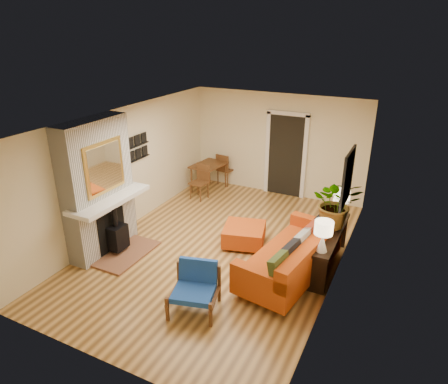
{
  "coord_description": "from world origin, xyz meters",
  "views": [
    {
      "loc": [
        3.14,
        -6.13,
        4.14
      ],
      "look_at": [
        0.0,
        0.2,
        1.15
      ],
      "focal_mm": 32.0,
      "sensor_mm": 36.0,
      "label": 1
    }
  ],
  "objects_px": {
    "blue_chair": "(195,285)",
    "lamp_far": "(341,200)",
    "sofa": "(295,257)",
    "dining_table": "(211,170)",
    "console_table": "(330,239)",
    "lamp_near": "(323,233)",
    "houseplant": "(336,203)",
    "ottoman": "(244,234)"
  },
  "relations": [
    {
      "from": "blue_chair",
      "to": "lamp_far",
      "type": "distance_m",
      "value": 3.24
    },
    {
      "from": "sofa",
      "to": "dining_table",
      "type": "xyz_separation_m",
      "value": [
        -3.19,
        2.85,
        0.17
      ]
    },
    {
      "from": "blue_chair",
      "to": "dining_table",
      "type": "xyz_separation_m",
      "value": [
        -2.04,
        4.32,
        0.18
      ]
    },
    {
      "from": "blue_chair",
      "to": "dining_table",
      "type": "distance_m",
      "value": 4.78
    },
    {
      "from": "console_table",
      "to": "lamp_near",
      "type": "height_order",
      "value": "lamp_near"
    },
    {
      "from": "lamp_far",
      "to": "sofa",
      "type": "bearing_deg",
      "value": -110.07
    },
    {
      "from": "dining_table",
      "to": "houseplant",
      "type": "xyz_separation_m",
      "value": [
        3.64,
        -2.05,
        0.61
      ]
    },
    {
      "from": "blue_chair",
      "to": "houseplant",
      "type": "xyz_separation_m",
      "value": [
        1.6,
        2.28,
        0.79
      ]
    },
    {
      "from": "dining_table",
      "to": "lamp_far",
      "type": "relative_size",
      "value": 3.09
    },
    {
      "from": "lamp_near",
      "to": "blue_chair",
      "type": "bearing_deg",
      "value": -140.69
    },
    {
      "from": "ottoman",
      "to": "houseplant",
      "type": "distance_m",
      "value": 1.96
    },
    {
      "from": "dining_table",
      "to": "houseplant",
      "type": "distance_m",
      "value": 4.22
    },
    {
      "from": "blue_chair",
      "to": "lamp_near",
      "type": "height_order",
      "value": "lamp_near"
    },
    {
      "from": "sofa",
      "to": "houseplant",
      "type": "xyz_separation_m",
      "value": [
        0.45,
        0.81,
        0.79
      ]
    },
    {
      "from": "console_table",
      "to": "lamp_far",
      "type": "distance_m",
      "value": 0.86
    },
    {
      "from": "sofa",
      "to": "lamp_near",
      "type": "relative_size",
      "value": 4.55
    },
    {
      "from": "lamp_far",
      "to": "blue_chair",
      "type": "bearing_deg",
      "value": -120.49
    },
    {
      "from": "blue_chair",
      "to": "lamp_near",
      "type": "bearing_deg",
      "value": 39.31
    },
    {
      "from": "sofa",
      "to": "dining_table",
      "type": "relative_size",
      "value": 1.47
    },
    {
      "from": "ottoman",
      "to": "lamp_near",
      "type": "relative_size",
      "value": 1.8
    },
    {
      "from": "console_table",
      "to": "houseplant",
      "type": "bearing_deg",
      "value": 92.32
    },
    {
      "from": "ottoman",
      "to": "console_table",
      "type": "bearing_deg",
      "value": -2.34
    },
    {
      "from": "blue_chair",
      "to": "houseplant",
      "type": "height_order",
      "value": "houseplant"
    },
    {
      "from": "blue_chair",
      "to": "houseplant",
      "type": "relative_size",
      "value": 0.93
    },
    {
      "from": "lamp_near",
      "to": "ottoman",
      "type": "bearing_deg",
      "value": 155.39
    },
    {
      "from": "dining_table",
      "to": "lamp_far",
      "type": "height_order",
      "value": "lamp_far"
    },
    {
      "from": "dining_table",
      "to": "console_table",
      "type": "xyz_separation_m",
      "value": [
        3.65,
        -2.29,
        -0.0
      ]
    },
    {
      "from": "ottoman",
      "to": "dining_table",
      "type": "height_order",
      "value": "dining_table"
    },
    {
      "from": "dining_table",
      "to": "blue_chair",
      "type": "bearing_deg",
      "value": -64.72
    },
    {
      "from": "lamp_near",
      "to": "lamp_far",
      "type": "height_order",
      "value": "same"
    },
    {
      "from": "dining_table",
      "to": "houseplant",
      "type": "relative_size",
      "value": 1.79
    },
    {
      "from": "sofa",
      "to": "blue_chair",
      "type": "bearing_deg",
      "value": -127.97
    },
    {
      "from": "dining_table",
      "to": "console_table",
      "type": "height_order",
      "value": "dining_table"
    },
    {
      "from": "lamp_near",
      "to": "houseplant",
      "type": "xyz_separation_m",
      "value": [
        -0.01,
        0.96,
        0.13
      ]
    },
    {
      "from": "blue_chair",
      "to": "sofa",
      "type": "bearing_deg",
      "value": 52.03
    },
    {
      "from": "ottoman",
      "to": "dining_table",
      "type": "xyz_separation_m",
      "value": [
        -1.94,
        2.22,
        0.35
      ]
    },
    {
      "from": "console_table",
      "to": "houseplant",
      "type": "distance_m",
      "value": 0.66
    },
    {
      "from": "dining_table",
      "to": "console_table",
      "type": "distance_m",
      "value": 4.31
    },
    {
      "from": "sofa",
      "to": "houseplant",
      "type": "relative_size",
      "value": 2.63
    },
    {
      "from": "houseplant",
      "to": "lamp_far",
      "type": "bearing_deg",
      "value": 88.75
    },
    {
      "from": "houseplant",
      "to": "blue_chair",
      "type": "bearing_deg",
      "value": -125.1
    },
    {
      "from": "lamp_near",
      "to": "lamp_far",
      "type": "relative_size",
      "value": 1.0
    }
  ]
}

